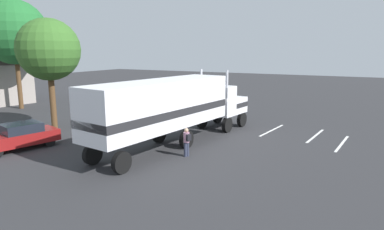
# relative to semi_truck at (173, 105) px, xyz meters

# --- Properties ---
(ground_plane) EXTENTS (120.00, 120.00, 0.00)m
(ground_plane) POSITION_rel_semi_truck_xyz_m (5.34, -1.02, -2.52)
(ground_plane) COLOR #2D2D30
(lane_stripe_near) EXTENTS (4.38, 0.74, 0.01)m
(lane_stripe_near) POSITION_rel_semi_truck_xyz_m (6.70, -4.52, -2.52)
(lane_stripe_near) COLOR silver
(lane_stripe_near) RESTS_ON ground_plane
(lane_stripe_mid) EXTENTS (4.39, 0.64, 0.01)m
(lane_stripe_mid) POSITION_rel_semi_truck_xyz_m (6.51, -7.63, -2.52)
(lane_stripe_mid) COLOR silver
(lane_stripe_mid) RESTS_ON ground_plane
(lane_stripe_far) EXTENTS (4.39, 0.58, 0.01)m
(lane_stripe_far) POSITION_rel_semi_truck_xyz_m (5.24, -9.43, -2.52)
(lane_stripe_far) COLOR silver
(lane_stripe_far) RESTS_ON ground_plane
(semi_truck) EXTENTS (14.37, 4.52, 4.50)m
(semi_truck) POSITION_rel_semi_truck_xyz_m (0.00, 0.00, 0.00)
(semi_truck) COLOR white
(semi_truck) RESTS_ON ground_plane
(person_bystander) EXTENTS (0.40, 0.48, 1.63)m
(person_bystander) POSITION_rel_semi_truck_xyz_m (-1.69, -1.88, -1.63)
(person_bystander) COLOR #2D3347
(person_bystander) RESTS_ON ground_plane
(parked_car) EXTENTS (4.71, 2.83, 1.57)m
(parked_car) POSITION_rel_semi_truck_xyz_m (-5.12, 7.72, -1.72)
(parked_car) COLOR maroon
(parked_car) RESTS_ON ground_plane
(tree_left) EXTENTS (4.56, 4.56, 8.20)m
(tree_left) POSITION_rel_semi_truck_xyz_m (-0.29, 10.44, 3.36)
(tree_left) COLOR brown
(tree_left) RESTS_ON ground_plane
(tree_center) EXTENTS (6.34, 6.34, 10.79)m
(tree_center) POSITION_rel_semi_truck_xyz_m (4.21, 20.66, 5.07)
(tree_center) COLOR brown
(tree_center) RESTS_ON ground_plane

